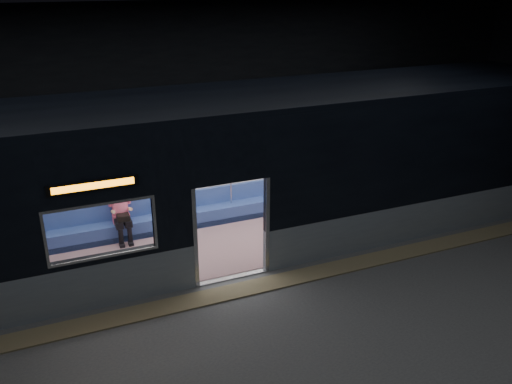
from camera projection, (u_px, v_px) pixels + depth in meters
station_floor at (253, 306)px, 9.92m from camera, size 24.00×14.00×0.01m
station_envelope at (252, 109)px, 8.54m from camera, size 24.00×14.00×5.00m
tactile_strip at (242, 290)px, 10.39m from camera, size 22.80×0.50×0.03m
metro_car at (206, 168)px, 11.40m from camera, size 18.00×3.04×3.35m
passenger at (121, 209)px, 12.04m from camera, size 0.37×0.65×1.31m
handbag at (123, 217)px, 11.90m from camera, size 0.29×0.26×0.13m
transit_map at (266, 156)px, 13.37m from camera, size 0.95×0.03×0.62m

